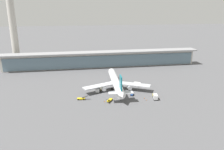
# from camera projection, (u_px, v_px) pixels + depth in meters

# --- Properties ---
(ground_plane) EXTENTS (1200.00, 1200.00, 0.00)m
(ground_plane) POSITION_uv_depth(u_px,v_px,m) (117.00, 94.00, 145.38)
(ground_plane) COLOR #515154
(airliner_on_stand) EXTENTS (46.28, 60.26, 16.04)m
(airliner_on_stand) POSITION_uv_depth(u_px,v_px,m) (116.00, 82.00, 152.90)
(airliner_on_stand) COLOR white
(airliner_on_stand) RESTS_ON ground
(service_truck_near_nose_yellow) EXTENTS (3.86, 7.63, 3.10)m
(service_truck_near_nose_yellow) POSITION_uv_depth(u_px,v_px,m) (155.00, 96.00, 137.17)
(service_truck_near_nose_yellow) COLOR yellow
(service_truck_near_nose_yellow) RESTS_ON ground
(service_truck_under_wing_yellow) EXTENTS (4.84, 6.44, 2.70)m
(service_truck_under_wing_yellow) POSITION_uv_depth(u_px,v_px,m) (110.00, 100.00, 133.80)
(service_truck_under_wing_yellow) COLOR yellow
(service_truck_under_wing_yellow) RESTS_ON ground
(service_truck_mid_apron_yellow) EXTENTS (6.92, 2.44, 2.70)m
(service_truck_mid_apron_yellow) POSITION_uv_depth(u_px,v_px,m) (81.00, 98.00, 136.29)
(service_truck_mid_apron_yellow) COLOR yellow
(service_truck_mid_apron_yellow) RESTS_ON ground
(service_truck_by_tail_olive) EXTENTS (7.35, 5.96, 3.10)m
(service_truck_by_tail_olive) POSITION_uv_depth(u_px,v_px,m) (136.00, 84.00, 159.20)
(service_truck_by_tail_olive) COLOR olive
(service_truck_by_tail_olive) RESTS_ON ground
(service_truck_on_taxiway_blue) EXTENTS (2.99, 3.33, 2.05)m
(service_truck_on_taxiway_blue) POSITION_uv_depth(u_px,v_px,m) (132.00, 94.00, 142.76)
(service_truck_on_taxiway_blue) COLOR #234C9E
(service_truck_on_taxiway_blue) RESTS_ON ground
(service_truck_at_far_stand_yellow) EXTENTS (4.27, 7.65, 3.10)m
(service_truck_at_far_stand_yellow) POSITION_uv_depth(u_px,v_px,m) (98.00, 89.00, 148.80)
(service_truck_at_far_stand_yellow) COLOR yellow
(service_truck_at_far_stand_yellow) RESTS_ON ground
(terminal_building) EXTENTS (183.60, 12.80, 15.20)m
(terminal_building) POSITION_uv_depth(u_px,v_px,m) (103.00, 59.00, 209.62)
(terminal_building) COLOR beige
(terminal_building) RESTS_ON ground
(control_tower) EXTENTS (12.00, 12.00, 81.87)m
(control_tower) POSITION_uv_depth(u_px,v_px,m) (12.00, 19.00, 201.14)
(control_tower) COLOR beige
(control_tower) RESTS_ON ground
(safety_cone_alpha) EXTENTS (0.62, 0.62, 0.70)m
(safety_cone_alpha) POSITION_uv_depth(u_px,v_px,m) (146.00, 100.00, 135.46)
(safety_cone_alpha) COLOR orange
(safety_cone_alpha) RESTS_ON ground
(safety_cone_bravo) EXTENTS (0.62, 0.62, 0.70)m
(safety_cone_bravo) POSITION_uv_depth(u_px,v_px,m) (144.00, 98.00, 138.07)
(safety_cone_bravo) COLOR orange
(safety_cone_bravo) RESTS_ON ground
(safety_cone_charlie) EXTENTS (0.62, 0.62, 0.70)m
(safety_cone_charlie) POSITION_uv_depth(u_px,v_px,m) (105.00, 101.00, 133.37)
(safety_cone_charlie) COLOR orange
(safety_cone_charlie) RESTS_ON ground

